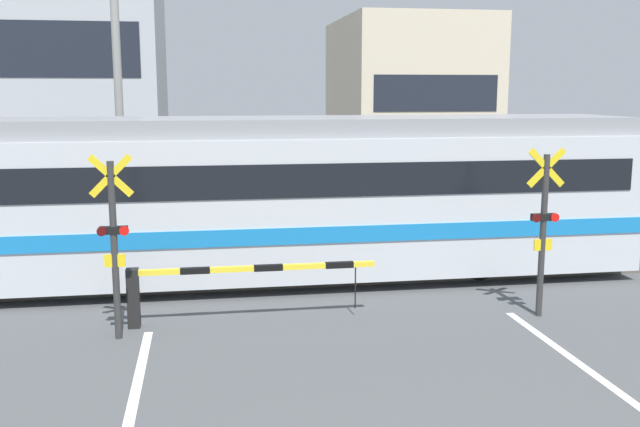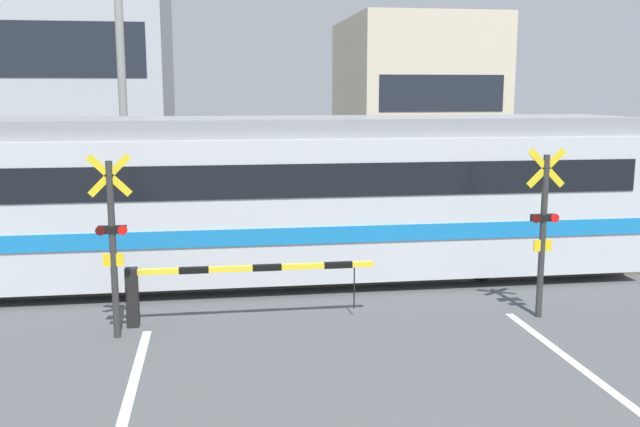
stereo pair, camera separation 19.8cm
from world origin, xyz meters
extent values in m
cube|color=#5B564C|center=(0.00, 9.71, 0.04)|extent=(50.00, 0.10, 0.08)
cube|color=#5B564C|center=(0.00, 11.14, 0.04)|extent=(50.00, 0.10, 0.08)
cube|color=silver|center=(-1.80, 10.42, 1.63)|extent=(17.01, 2.75, 2.79)
cube|color=gray|center=(-1.80, 10.42, 3.20)|extent=(16.84, 2.42, 0.36)
cube|color=#197AC6|center=(-1.80, 10.42, 1.21)|extent=(17.03, 2.81, 0.32)
cube|color=black|center=(-1.80, 10.42, 2.25)|extent=(16.33, 2.80, 0.64)
cylinder|color=black|center=(3.48, 9.71, 0.38)|extent=(0.76, 0.12, 0.76)
cylinder|color=black|center=(3.48, 11.14, 0.38)|extent=(0.76, 0.12, 0.76)
cube|color=black|center=(-3.40, 7.74, 0.51)|extent=(0.20, 0.20, 1.01)
cube|color=yellow|center=(-1.34, 7.74, 0.94)|extent=(4.12, 0.09, 0.09)
cube|color=black|center=(-2.37, 7.74, 0.94)|extent=(0.49, 0.10, 0.10)
cube|color=black|center=(-1.13, 7.74, 0.94)|extent=(0.49, 0.10, 0.10)
cube|color=black|center=(0.10, 7.74, 0.94)|extent=(0.49, 0.10, 0.10)
cylinder|color=black|center=(0.39, 7.74, 0.52)|extent=(0.02, 0.02, 0.75)
cube|color=black|center=(3.40, 13.13, 0.51)|extent=(0.20, 0.20, 1.01)
cube|color=yellow|center=(1.34, 13.13, 0.94)|extent=(4.12, 0.09, 0.09)
cube|color=black|center=(2.37, 13.13, 0.94)|extent=(0.49, 0.10, 0.10)
cube|color=black|center=(1.13, 13.13, 0.94)|extent=(0.49, 0.10, 0.10)
cube|color=black|center=(-0.10, 13.13, 0.94)|extent=(0.49, 0.10, 0.10)
cylinder|color=black|center=(-0.39, 13.13, 0.52)|extent=(0.02, 0.02, 0.75)
cylinder|color=#333333|center=(-3.60, 7.23, 1.43)|extent=(0.11, 0.11, 2.85)
cube|color=yellow|center=(-3.60, 7.23, 2.63)|extent=(0.68, 0.04, 0.68)
cube|color=yellow|center=(-3.60, 7.23, 2.63)|extent=(0.68, 0.04, 0.68)
cube|color=black|center=(-3.60, 7.23, 1.77)|extent=(0.44, 0.12, 0.12)
cylinder|color=#4C0C0C|center=(-3.77, 7.16, 1.77)|extent=(0.15, 0.03, 0.15)
cylinder|color=red|center=(-3.43, 7.16, 1.77)|extent=(0.15, 0.03, 0.15)
cube|color=yellow|center=(-3.60, 7.21, 1.28)|extent=(0.32, 0.03, 0.20)
cylinder|color=#333333|center=(3.60, 7.23, 1.43)|extent=(0.11, 0.11, 2.85)
cube|color=yellow|center=(3.60, 7.23, 2.63)|extent=(0.68, 0.04, 0.68)
cube|color=yellow|center=(3.60, 7.23, 2.63)|extent=(0.68, 0.04, 0.68)
cube|color=black|center=(3.60, 7.23, 1.77)|extent=(0.44, 0.12, 0.12)
cylinder|color=#4C0C0C|center=(3.43, 7.16, 1.77)|extent=(0.15, 0.03, 0.15)
cylinder|color=red|center=(3.77, 7.16, 1.77)|extent=(0.15, 0.03, 0.15)
cube|color=yellow|center=(3.60, 7.21, 1.28)|extent=(0.32, 0.03, 0.20)
cylinder|color=#23232D|center=(-0.21, 15.72, 0.39)|extent=(0.13, 0.13, 0.79)
cylinder|color=#23232D|center=(-0.07, 15.72, 0.39)|extent=(0.13, 0.13, 0.79)
cube|color=maroon|center=(-0.14, 15.72, 1.10)|extent=(0.38, 0.22, 0.62)
sphere|color=tan|center=(-0.14, 15.72, 1.53)|extent=(0.21, 0.21, 0.21)
cube|color=#B2B7BC|center=(-7.09, 26.36, 4.85)|extent=(6.68, 7.91, 9.70)
cube|color=#1E232D|center=(-7.09, 22.40, 5.33)|extent=(5.61, 0.03, 1.94)
cube|color=beige|center=(6.67, 26.36, 3.47)|extent=(5.84, 7.91, 6.93)
cube|color=#1E232D|center=(6.67, 22.40, 3.81)|extent=(4.91, 0.03, 1.39)
cylinder|color=gray|center=(-4.35, 15.63, 4.12)|extent=(0.22, 0.22, 8.24)
camera|label=1|loc=(-2.18, -4.08, 3.93)|focal=40.00mm
camera|label=2|loc=(-1.98, -4.11, 3.93)|focal=40.00mm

